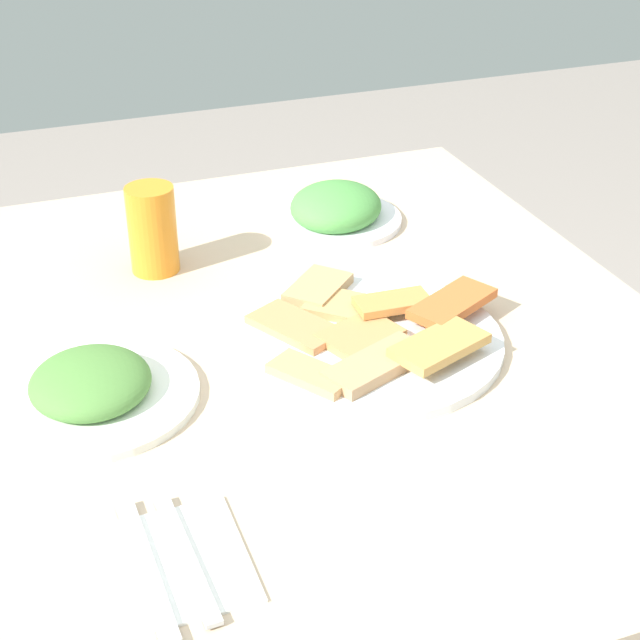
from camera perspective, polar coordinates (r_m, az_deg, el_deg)
name	(u,v)px	position (r m, az deg, el deg)	size (l,w,h in m)	color
dining_table	(291,390)	(1.24, -1.68, -4.12)	(1.07, 0.94, 0.72)	beige
pide_platter	(366,336)	(1.18, 2.69, -0.93)	(0.34, 0.35, 0.04)	white
salad_plate_greens	(91,387)	(1.11, -13.20, -3.84)	(0.24, 0.24, 0.05)	white
salad_plate_rice	(336,209)	(1.48, 0.93, 6.46)	(0.20, 0.20, 0.06)	white
soda_can	(152,229)	(1.35, -9.74, 5.23)	(0.07, 0.07, 0.12)	orange
paper_napkin	(167,565)	(0.90, -8.93, -13.95)	(0.14, 0.14, 0.00)	white
fork	(186,557)	(0.90, -7.80, -13.53)	(0.17, 0.02, 0.01)	silver
spoon	(146,567)	(0.90, -10.11, -14.01)	(0.18, 0.02, 0.01)	silver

